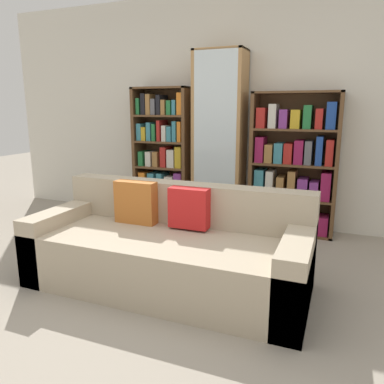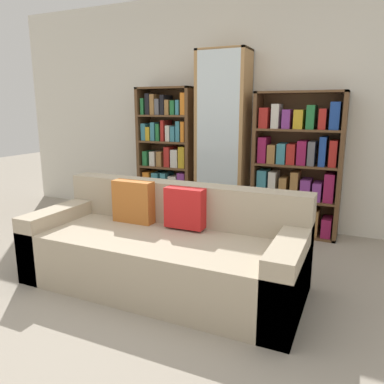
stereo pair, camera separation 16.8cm
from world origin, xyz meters
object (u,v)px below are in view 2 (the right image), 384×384
at_px(bookshelf_left, 168,155).
at_px(wine_bottle, 232,233).
at_px(bookshelf_right, 297,169).
at_px(couch, 165,250).
at_px(display_cabinet, 223,141).

distance_m(bookshelf_left, wine_bottle, 1.47).
bearing_deg(bookshelf_right, wine_bottle, -124.82).
height_order(bookshelf_left, wine_bottle, bookshelf_left).
bearing_deg(couch, bookshelf_left, 117.24).
bearing_deg(couch, bookshelf_right, 66.89).
xyz_separation_m(display_cabinet, bookshelf_right, (0.86, 0.02, -0.28)).
bearing_deg(display_cabinet, bookshelf_right, 1.10).
bearing_deg(bookshelf_right, display_cabinet, -178.90).
xyz_separation_m(couch, bookshelf_left, (-0.88, 1.70, 0.52)).
distance_m(couch, bookshelf_right, 1.90).
xyz_separation_m(bookshelf_right, wine_bottle, (-0.49, -0.70, -0.58)).
distance_m(display_cabinet, bookshelf_right, 0.90).
bearing_deg(display_cabinet, wine_bottle, -61.94).
bearing_deg(couch, display_cabinet, 94.45).
height_order(display_cabinet, wine_bottle, display_cabinet).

